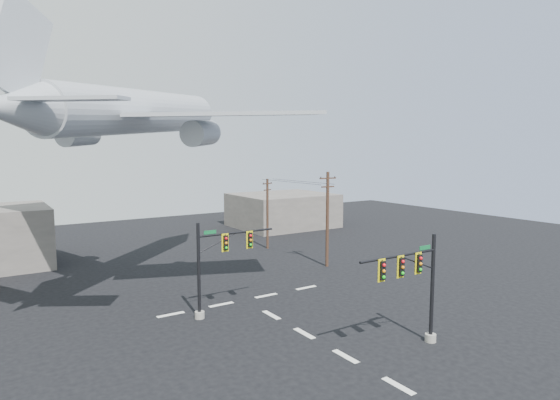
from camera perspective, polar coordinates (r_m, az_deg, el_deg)
ground at (r=28.38m, az=7.99°, el=-18.36°), size 120.00×120.00×0.00m
lane_markings at (r=32.26m, az=1.54°, el=-15.19°), size 14.00×21.20×0.01m
signal_mast_near at (r=29.08m, az=16.31°, el=-9.99°), size 6.29×0.74×6.71m
signal_mast_far at (r=33.60m, az=-7.82°, el=-7.91°), size 6.29×0.74×6.76m
utility_pole_a at (r=47.01m, az=5.80°, el=-2.12°), size 1.92×0.32×9.56m
utility_pole_b at (r=55.39m, az=-1.54°, el=-1.50°), size 1.61×0.70×8.33m
power_lines at (r=50.72m, az=1.84°, el=2.26°), size 2.17×10.61×0.03m
airliner at (r=39.69m, az=-16.77°, el=10.14°), size 26.71×25.87×8.48m
building_right at (r=71.68m, az=0.31°, el=-1.24°), size 14.00×12.00×5.00m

